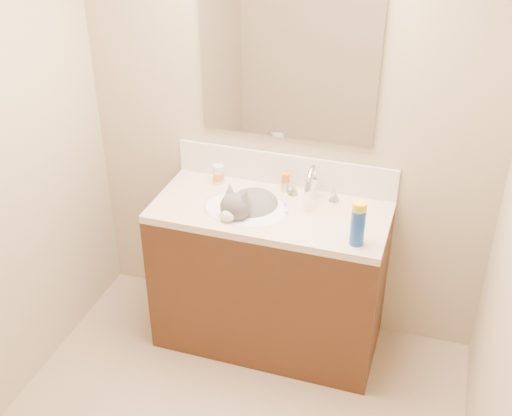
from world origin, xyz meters
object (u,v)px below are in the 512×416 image
Objects in this scene: basin at (246,219)px; spray_can at (358,227)px; vanity_cabinet at (269,279)px; silver_jar at (285,186)px; amber_bottle at (286,182)px; cat at (250,211)px; faucet at (312,186)px; pill_bottle at (218,174)px.

basin is 0.63m from spray_can.
vanity_cabinet is 0.52m from silver_jar.
amber_bottle reaches higher than basin.
cat is at bearing 163.45° from spray_can.
silver_jar is at bearing 57.83° from basin.
silver_jar is (0.14, 0.23, 0.10)m from basin.
faucet is at bearing 37.29° from vanity_cabinet.
basin is at bearing -41.67° from pill_bottle.
silver_jar is at bearing 83.34° from vanity_cabinet.
amber_bottle is (0.14, 0.23, 0.12)m from basin.
silver_jar reaches higher than vanity_cabinet.
faucet is 0.64× the size of cat.
silver_jar is (0.13, 0.21, 0.06)m from cat.
spray_can is (0.59, -0.15, 0.16)m from basin.
basin is at bearing -122.17° from silver_jar.
faucet is 2.62× the size of pill_bottle.
vanity_cabinet is 0.58m from faucet.
faucet is 0.18m from silver_jar.
spray_can is at bearing -20.95° from vanity_cabinet.
pill_bottle is (-0.52, 0.03, -0.03)m from faucet.
cat is 0.26m from amber_bottle.
faucet is 0.17m from amber_bottle.
pill_bottle reaches higher than silver_jar.
pill_bottle is at bearing 153.80° from vanity_cabinet.
spray_can reaches higher than pill_bottle.
basin is 2.48× the size of spray_can.
pill_bottle is (-0.22, 0.20, 0.12)m from basin.
faucet is 0.53m from pill_bottle.
vanity_cabinet is at bearing -96.66° from silver_jar.
silver_jar is at bearing 139.84° from spray_can.
amber_bottle is at bearing 4.78° from pill_bottle.
amber_bottle is (0.13, 0.21, 0.08)m from cat.
silver_jar is at bearing -96.67° from amber_bottle.
faucet is at bearing -21.03° from silver_jar.
cat is at bearing 62.14° from basin.
pill_bottle is at bearing 156.78° from spray_can.
pill_bottle reaches higher than vanity_cabinet.
spray_can is at bearing -40.16° from silver_jar.
vanity_cabinet is at bearing 159.05° from spray_can.
pill_bottle is at bearing 159.33° from cat.
faucet reaches higher than silver_jar.
cat is 7.74× the size of silver_jar.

